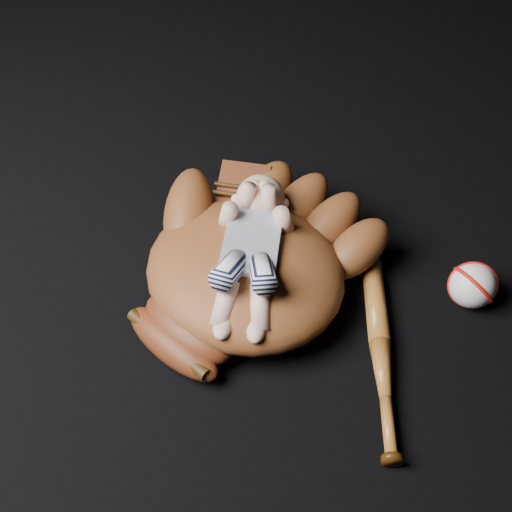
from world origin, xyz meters
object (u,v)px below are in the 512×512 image
baseball_glove (245,265)px  baseball (473,285)px  newborn_baby (250,253)px  baseball_bat (381,354)px

baseball_glove → baseball: (0.39, 0.11, -0.04)m
baseball_glove → baseball: size_ratio=6.12×
newborn_baby → baseball_glove: bearing=133.5°
newborn_baby → baseball: (0.38, 0.12, -0.08)m
baseball_bat → baseball: baseball is taller
baseball → newborn_baby: bearing=-162.4°
baseball_bat → baseball_glove: bearing=165.8°
baseball_glove → newborn_baby: size_ratio=1.53×
baseball_bat → baseball: size_ratio=4.74×
baseball_glove → baseball: baseball_glove is taller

